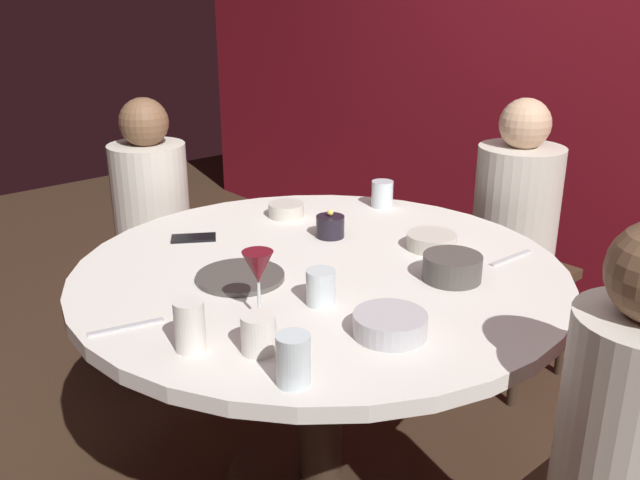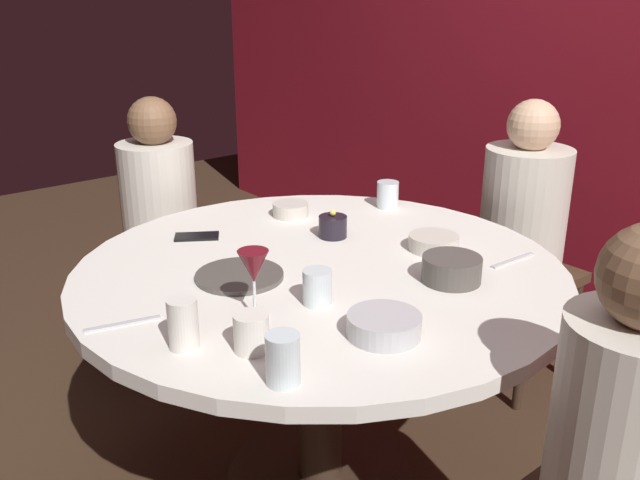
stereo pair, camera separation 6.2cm
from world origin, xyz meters
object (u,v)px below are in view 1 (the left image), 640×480
Objects in this scene: wine_glass at (258,270)px; cup_by_left_diner at (382,194)px; bowl_small_white at (286,210)px; cup_by_right_diner at (293,360)px; candle_holder at (330,226)px; cell_phone at (194,238)px; seated_diner_right at (633,426)px; bowl_salad_center at (431,241)px; cup_near_candle at (259,334)px; dinner_plate at (240,277)px; dining_table at (320,311)px; seated_diner_back at (516,211)px; cup_far_edge at (321,287)px; seated_diner_left at (151,206)px; cup_center_front at (190,326)px; bowl_sauce_side at (452,267)px; bowl_serving_large at (390,324)px.

cup_by_left_diner is (-0.43, 0.87, -0.08)m from wine_glass.
bowl_small_white is 1.07m from cup_by_right_diner.
cup_by_left_diner reaches higher than bowl_small_white.
candle_holder is 0.44m from cell_phone.
seated_diner_right is 6.43× the size of wine_glass.
bowl_salad_center is at bearing 14.77° from bowl_small_white.
wine_glass is at bearing 142.90° from cup_near_candle.
seated_diner_right is 4.62× the size of dinner_plate.
dining_table is 1.25× the size of seated_diner_back.
cup_far_edge reaches higher than bowl_small_white.
seated_diner_right reaches higher than seated_diner_left.
dining_table is at bearing 52.96° from cell_phone.
dining_table is 15.99× the size of cup_near_candle.
bowl_small_white is 0.95m from cup_center_front.
seated_diner_left is 1.34m from bowl_sauce_side.
wine_glass is at bearing -145.81° from bowl_serving_large.
wine_glass is 0.18m from cup_near_candle.
dinner_plate is (-0.23, 0.10, -0.12)m from wine_glass.
bowl_serving_large is 0.46m from cup_center_front.
cup_by_right_diner reaches higher than cup_by_left_diner.
cup_by_left_diner is 1.04× the size of cup_far_edge.
wine_glass is at bearing -106.34° from bowl_sauce_side.
bowl_sauce_side is at bearing 106.32° from bowl_serving_large.
cup_by_left_diner is at bearing 119.64° from cup_near_candle.
bowl_salad_center is at bearing 71.30° from dinner_plate.
bowl_small_white is 1.40× the size of cup_near_candle.
bowl_sauce_side is 0.67m from cup_by_left_diner.
bowl_sauce_side is (0.31, 0.21, 0.18)m from dining_table.
bowl_salad_center is (-0.03, 0.68, -0.11)m from wine_glass.
bowl_salad_center is (0.12, -0.65, 0.07)m from seated_diner_back.
wine_glass reaches higher than cup_center_front.
cup_center_front is (-0.26, -0.08, 0.00)m from cup_by_right_diner.
cup_far_edge is (1.20, -0.16, 0.10)m from seated_diner_left.
seated_diner_back is 1.37m from seated_diner_right.
seated_diner_back reaches higher than bowl_serving_large.
cup_far_edge is at bearing 9.17° from seated_diner_back.
seated_diner_left is 12.20× the size of cup_far_edge.
bowl_sauce_side is (0.31, -0.79, 0.09)m from seated_diner_back.
cup_center_front is (0.59, -0.74, 0.04)m from bowl_small_white.
dinner_plate is at bearing 128.68° from cup_center_front.
cell_phone is (-0.43, -0.16, 0.15)m from dining_table.
cell_phone is at bearing -153.89° from bowl_sauce_side.
dinner_plate is at bearing -108.15° from dining_table.
dining_table is 12.01× the size of cup_center_front.
seated_diner_left is 1.51m from cup_by_right_diner.
cell_phone is at bearing -92.79° from bowl_small_white.
cup_by_right_diner is (0.01, -0.30, 0.03)m from bowl_serving_large.
seated_diner_left is 10.15× the size of cup_by_right_diner.
dinner_plate is at bearing 21.83° from cell_phone.
bowl_salad_center reaches higher than dining_table.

